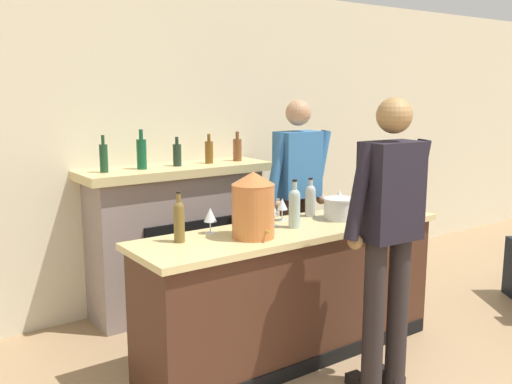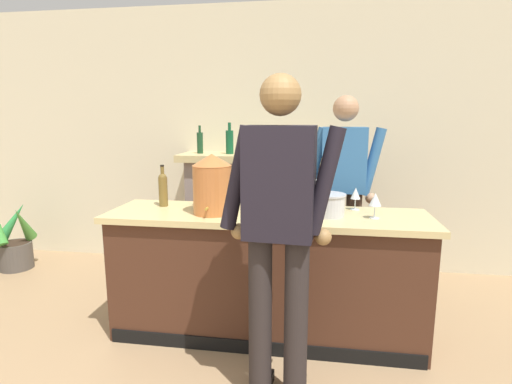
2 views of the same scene
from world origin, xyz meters
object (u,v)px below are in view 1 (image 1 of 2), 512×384
object	(u,v)px
wine_bottle_burgundy_dark	(179,220)
wine_glass_back_row	(372,198)
copper_dispenser	(253,205)
wine_glass_front_left	(210,216)
wine_bottle_chardonnay_pale	(294,206)
wine_glass_front_right	(272,209)
ice_bucket_steel	(339,209)
fireplace_stone	(178,237)
wine_bottle_cabernet_heavy	(310,199)
person_customer	(389,234)
wine_glass_mid_counter	(282,205)
person_bartender	(298,196)
wine_glass_near_bucket	(339,196)

from	to	relation	value
wine_bottle_burgundy_dark	wine_glass_back_row	world-z (taller)	wine_bottle_burgundy_dark
copper_dispenser	wine_glass_back_row	xyz separation A→B (m)	(1.12, 0.03, -0.09)
wine_glass_front_left	wine_glass_back_row	xyz separation A→B (m)	(1.29, -0.22, 0.01)
wine_bottle_chardonnay_pale	wine_glass_front_right	bearing A→B (deg)	131.47
copper_dispenser	wine_bottle_burgundy_dark	xyz separation A→B (m)	(-0.44, 0.18, -0.07)
ice_bucket_steel	wine_bottle_burgundy_dark	bearing A→B (deg)	174.57
fireplace_stone	wine_bottle_cabernet_heavy	distance (m)	1.27
wine_bottle_burgundy_dark	wine_bottle_cabernet_heavy	bearing A→B (deg)	4.00
fireplace_stone	wine_bottle_cabernet_heavy	world-z (taller)	fireplace_stone
person_customer	copper_dispenser	size ratio (longest dim) A/B	4.29
fireplace_stone	wine_bottle_burgundy_dark	size ratio (longest dim) A/B	5.10
ice_bucket_steel	wine_glass_mid_counter	size ratio (longest dim) A/B	1.46
ice_bucket_steel	wine_glass_mid_counter	distance (m)	0.42
ice_bucket_steel	wine_glass_front_right	bearing A→B (deg)	168.37
ice_bucket_steel	wine_bottle_cabernet_heavy	size ratio (longest dim) A/B	0.82
person_bartender	wine_bottle_burgundy_dark	bearing A→B (deg)	-159.33
copper_dispenser	wine_glass_front_left	bearing A→B (deg)	124.66
wine_glass_mid_counter	wine_glass_front_right	xyz separation A→B (m)	(-0.17, -0.10, 0.01)
person_customer	person_bartender	bearing A→B (deg)	73.14
fireplace_stone	wine_glass_back_row	world-z (taller)	fireplace_stone
wine_glass_front_left	wine_glass_back_row	distance (m)	1.31
wine_bottle_cabernet_heavy	wine_glass_near_bucket	world-z (taller)	wine_bottle_cabernet_heavy
person_customer	wine_glass_mid_counter	bearing A→B (deg)	95.65
wine_bottle_burgundy_dark	wine_bottle_chardonnay_pale	distance (m)	0.82
fireplace_stone	person_customer	bearing A→B (deg)	-78.84
fireplace_stone	wine_glass_near_bucket	world-z (taller)	fireplace_stone
copper_dispenser	wine_glass_mid_counter	size ratio (longest dim) A/B	2.61
copper_dispenser	person_customer	bearing A→B (deg)	-50.52
ice_bucket_steel	wine_glass_mid_counter	world-z (taller)	wine_glass_mid_counter
wine_bottle_cabernet_heavy	wine_glass_mid_counter	world-z (taller)	wine_bottle_cabernet_heavy
wine_glass_near_bucket	wine_glass_front_right	bearing A→B (deg)	-171.99
fireplace_stone	wine_glass_front_left	bearing A→B (deg)	-106.45
person_bartender	wine_glass_front_left	size ratio (longest dim) A/B	10.33
wine_glass_mid_counter	wine_bottle_burgundy_dark	bearing A→B (deg)	-174.04
ice_bucket_steel	person_bartender	bearing A→B (deg)	78.11
wine_bottle_burgundy_dark	fireplace_stone	bearing A→B (deg)	63.02
wine_bottle_chardonnay_pale	wine_glass_back_row	xyz separation A→B (m)	(0.74, -0.02, -0.02)
wine_bottle_burgundy_dark	wine_glass_front_right	xyz separation A→B (m)	(0.71, -0.01, -0.02)
copper_dispenser	wine_bottle_chardonnay_pale	xyz separation A→B (m)	(0.38, 0.05, -0.07)
fireplace_stone	wine_bottle_chardonnay_pale	world-z (taller)	fireplace_stone
person_customer	copper_dispenser	world-z (taller)	person_customer
ice_bucket_steel	wine_bottle_burgundy_dark	distance (m)	1.25
copper_dispenser	ice_bucket_steel	xyz separation A→B (m)	(0.81, 0.06, -0.14)
wine_bottle_cabernet_heavy	ice_bucket_steel	bearing A→B (deg)	-61.05
wine_bottle_burgundy_dark	wine_glass_near_bucket	distance (m)	1.45
person_customer	wine_glass_back_row	distance (m)	0.89
person_customer	wine_glass_back_row	bearing A→B (deg)	49.36
fireplace_stone	wine_bottle_burgundy_dark	xyz separation A→B (m)	(-0.58, -1.14, 0.44)
wine_glass_back_row	fireplace_stone	bearing A→B (deg)	126.94
wine_glass_back_row	wine_glass_front_right	distance (m)	0.85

